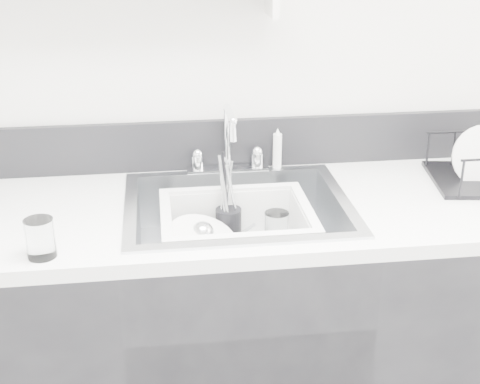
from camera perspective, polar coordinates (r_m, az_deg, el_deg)
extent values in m
cube|color=silver|center=(2.07, -1.29, 12.01)|extent=(3.50, 0.02, 2.60)
cube|color=black|center=(2.15, -0.18, -12.82)|extent=(3.20, 0.62, 0.88)
cube|color=white|center=(1.91, -0.19, -1.61)|extent=(3.20, 0.62, 0.04)
cube|color=black|center=(2.15, -1.21, 4.14)|extent=(3.20, 0.02, 0.16)
cube|color=silver|center=(2.13, -1.07, 1.93)|extent=(0.26, 0.06, 0.02)
cylinder|color=silver|center=(2.12, -3.63, 2.49)|extent=(0.04, 0.04, 0.05)
cylinder|color=silver|center=(2.14, 1.46, 2.73)|extent=(0.04, 0.04, 0.05)
cylinder|color=silver|center=(2.10, -1.09, 4.53)|extent=(0.02, 0.02, 0.20)
cylinder|color=silver|center=(2.00, -0.86, 6.69)|extent=(0.02, 0.15, 0.02)
cylinder|color=silver|center=(2.13, 3.20, 3.68)|extent=(0.03, 0.03, 0.14)
cylinder|color=white|center=(1.94, -2.90, -5.40)|extent=(0.23, 0.23, 0.01)
cylinder|color=white|center=(1.94, -2.78, -4.96)|extent=(0.22, 0.22, 0.01)
cylinder|color=white|center=(1.92, -3.23, -4.18)|extent=(0.26, 0.25, 0.09)
cylinder|color=black|center=(2.03, -0.98, -2.73)|extent=(0.08, 0.08, 0.10)
cylinder|color=silver|center=(2.00, -1.37, -0.36)|extent=(0.01, 0.05, 0.19)
cylinder|color=silver|center=(1.99, -0.57, -0.78)|extent=(0.02, 0.04, 0.18)
cylinder|color=black|center=(1.99, -1.31, 0.10)|extent=(0.01, 0.06, 0.21)
cylinder|color=white|center=(1.99, 3.13, -3.16)|extent=(0.08, 0.08, 0.10)
cylinder|color=white|center=(1.68, -16.68, -3.81)|extent=(0.09, 0.09, 0.10)
imported|color=white|center=(1.89, 2.23, -5.89)|extent=(0.13, 0.13, 0.03)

